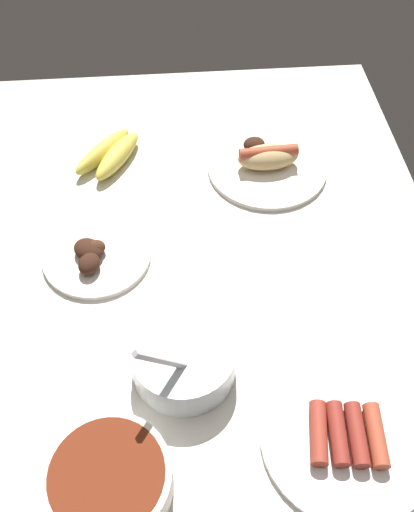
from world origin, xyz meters
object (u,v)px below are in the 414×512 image
object	(u,v)px
bowl_chili	(109,480)
plate_grilled_meat	(95,254)
plate_hotdog_assembled	(267,162)
plate_sausages	(346,438)
banana_bunch	(111,154)
bowl_coleslaw	(184,358)

from	to	relation	value
bowl_chili	plate_grilled_meat	bearing A→B (deg)	-174.72
bowl_chili	plate_hotdog_assembled	size ratio (longest dim) A/B	0.69
plate_grilled_meat	plate_sausages	world-z (taller)	plate_grilled_meat
plate_grilled_meat	banana_bunch	distance (cm)	25.58
bowl_coleslaw	plate_grilled_meat	bearing A→B (deg)	-148.20
plate_hotdog_assembled	plate_sausages	distance (cm)	56.44
banana_bunch	plate_grilled_meat	bearing A→B (deg)	-4.89
plate_grilled_meat	banana_bunch	world-z (taller)	same
plate_grilled_meat	plate_hotdog_assembled	world-z (taller)	plate_hotdog_assembled
plate_grilled_meat	banana_bunch	xyz separation A→B (cm)	(-25.47, 2.18, 0.87)
banana_bunch	plate_sausages	bearing A→B (deg)	28.87
plate_sausages	plate_grilled_meat	bearing A→B (deg)	-134.88
bowl_coleslaw	plate_sausages	world-z (taller)	bowl_coleslaw
banana_bunch	bowl_coleslaw	bearing A→B (deg)	13.99
bowl_coleslaw	banana_bunch	distance (cm)	49.96
bowl_chili	bowl_coleslaw	bearing A→B (deg)	147.38
bowl_coleslaw	plate_hotdog_assembled	world-z (taller)	bowl_coleslaw
banana_bunch	bowl_chili	bearing A→B (deg)	1.30
plate_grilled_meat	bowl_coleslaw	bearing A→B (deg)	31.80
bowl_chili	plate_sausages	size ratio (longest dim) A/B	0.70
banana_bunch	bowl_chili	world-z (taller)	bowl_chili
plate_grilled_meat	bowl_chili	distance (cm)	39.76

